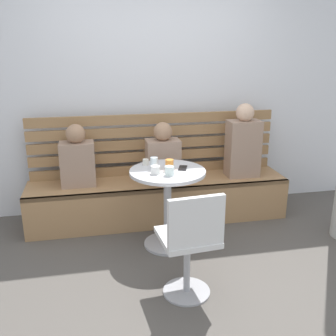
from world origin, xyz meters
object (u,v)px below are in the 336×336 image
(cup_ceramic_white, at_px, (155,170))
(cup_glass_short, at_px, (169,171))
(cafe_table, at_px, (168,193))
(cup_espresso_small, at_px, (146,162))
(white_chair, at_px, (190,242))
(phone_on_table, at_px, (183,168))
(booth_bench, at_px, (159,200))
(cup_water_clear, at_px, (154,163))
(person_adult, at_px, (243,144))
(cup_tumbler_orange, at_px, (169,165))
(person_child_middle, at_px, (163,156))
(person_child_left, at_px, (77,159))

(cup_ceramic_white, bearing_deg, cup_glass_short, -29.84)
(cafe_table, bearing_deg, cup_espresso_small, 130.61)
(white_chair, height_order, phone_on_table, white_chair)
(cup_espresso_small, bearing_deg, phone_on_table, -28.49)
(booth_bench, xyz_separation_m, cup_water_clear, (-0.13, -0.51, 0.57))
(cafe_table, height_order, person_adult, person_adult)
(cup_tumbler_orange, height_order, cup_glass_short, cup_tumbler_orange)
(person_child_middle, distance_m, cup_glass_short, 0.68)
(booth_bench, height_order, person_child_left, person_child_left)
(booth_bench, height_order, person_adult, person_adult)
(white_chair, distance_m, person_child_middle, 1.38)
(person_child_left, bearing_deg, cup_ceramic_white, -45.16)
(booth_bench, xyz_separation_m, cup_glass_short, (-0.03, -0.71, 0.56))
(person_child_left, xyz_separation_m, cup_espresso_small, (0.63, -0.41, 0.05))
(cup_ceramic_white, bearing_deg, white_chair, -80.45)
(person_child_middle, bearing_deg, cup_glass_short, -96.00)
(booth_bench, xyz_separation_m, person_child_middle, (0.04, -0.03, 0.49))
(cafe_table, relative_size, cup_espresso_small, 13.21)
(person_child_middle, bearing_deg, white_chair, -92.43)
(booth_bench, relative_size, person_child_middle, 4.33)
(cafe_table, height_order, person_child_left, person_child_left)
(white_chair, bearing_deg, booth_bench, 89.25)
(cup_ceramic_white, bearing_deg, cafe_table, 31.36)
(booth_bench, xyz_separation_m, phone_on_table, (0.12, -0.54, 0.52))
(phone_on_table, bearing_deg, person_adult, -126.99)
(cup_water_clear, bearing_deg, cup_ceramic_white, -94.28)
(person_child_left, bearing_deg, cup_espresso_small, -33.05)
(person_child_left, xyz_separation_m, cup_tumbler_orange, (0.81, -0.61, 0.07))
(cup_espresso_small, relative_size, cup_water_clear, 0.51)
(cup_glass_short, distance_m, cup_water_clear, 0.22)
(person_child_middle, xyz_separation_m, cup_ceramic_white, (-0.18, -0.61, 0.06))
(cafe_table, xyz_separation_m, cup_espresso_small, (-0.17, 0.19, 0.25))
(booth_bench, bearing_deg, cafe_table, -92.14)
(cafe_table, distance_m, phone_on_table, 0.27)
(cup_glass_short, xyz_separation_m, phone_on_table, (0.16, 0.16, -0.04))
(cafe_table, height_order, cup_tumbler_orange, cup_tumbler_orange)
(booth_bench, xyz_separation_m, person_adult, (0.91, -0.01, 0.57))
(white_chair, bearing_deg, cup_water_clear, 97.53)
(cafe_table, xyz_separation_m, cup_tumbler_orange, (0.01, -0.01, 0.27))
(booth_bench, relative_size, person_child_left, 4.31)
(person_adult, xyz_separation_m, cup_tumbler_orange, (-0.92, -0.57, -0.00))
(cup_espresso_small, bearing_deg, cup_ceramic_white, -80.37)
(booth_bench, bearing_deg, cup_ceramic_white, -102.50)
(booth_bench, height_order, white_chair, white_chair)
(cafe_table, xyz_separation_m, person_child_middle, (0.06, 0.54, 0.20))
(person_adult, relative_size, cup_tumbler_orange, 7.84)
(cup_espresso_small, xyz_separation_m, cup_water_clear, (0.06, -0.14, 0.03))
(person_child_left, bearing_deg, cafe_table, -37.20)
(cup_espresso_small, height_order, phone_on_table, cup_espresso_small)
(phone_on_table, bearing_deg, person_child_middle, -61.72)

